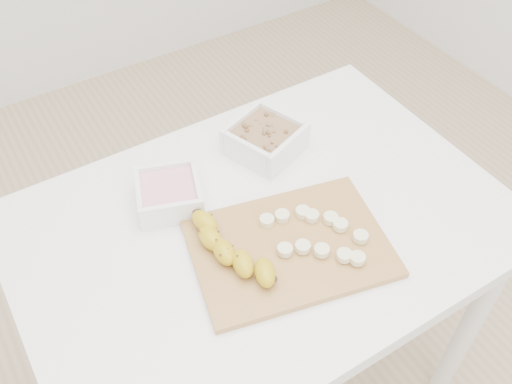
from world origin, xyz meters
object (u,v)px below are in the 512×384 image
bowl_yogurt (169,194)px  bowl_granola (265,139)px  banana (233,250)px  table (263,250)px  cutting_board (289,247)px

bowl_yogurt → bowl_granola: bearing=8.1°
bowl_yogurt → banana: size_ratio=0.75×
table → bowl_yogurt: 0.24m
table → bowl_granola: bowl_granola is taller
table → banana: bearing=-152.5°
bowl_yogurt → banana: bearing=-79.3°
bowl_granola → cutting_board: size_ratio=0.50×
table → bowl_yogurt: bearing=134.5°
cutting_board → banana: size_ratio=1.70×
cutting_board → banana: bearing=162.3°
table → bowl_granola: 0.25m
table → cutting_board: bearing=-87.5°
cutting_board → bowl_yogurt: bearing=122.0°
banana → cutting_board: bearing=-18.7°
cutting_board → bowl_granola: bearing=67.1°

